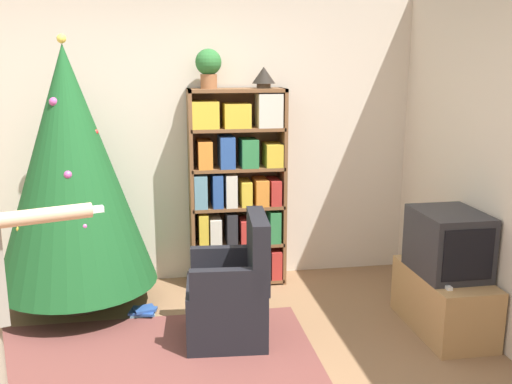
{
  "coord_description": "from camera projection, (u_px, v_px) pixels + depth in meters",
  "views": [
    {
      "loc": [
        -0.01,
        -3.04,
        1.96
      ],
      "look_at": [
        0.66,
        0.91,
        1.05
      ],
      "focal_mm": 40.0,
      "sensor_mm": 36.0,
      "label": 1
    }
  ],
  "objects": [
    {
      "name": "potted_plant",
      "position": [
        208.0,
        66.0,
        4.77
      ],
      "size": [
        0.22,
        0.22,
        0.33
      ],
      "color": "#935B38",
      "rests_on": "bookshelf"
    },
    {
      "name": "television",
      "position": [
        448.0,
        243.0,
        4.14
      ],
      "size": [
        0.45,
        0.57,
        0.47
      ],
      "color": "#28282D",
      "rests_on": "tv_stand"
    },
    {
      "name": "tv_stand",
      "position": [
        443.0,
        301.0,
        4.25
      ],
      "size": [
        0.45,
        0.88,
        0.45
      ],
      "color": "tan",
      "rests_on": "ground_plane"
    },
    {
      "name": "bookshelf",
      "position": [
        237.0,
        191.0,
        5.03
      ],
      "size": [
        0.84,
        0.32,
        1.75
      ],
      "color": "brown",
      "rests_on": "ground_plane"
    },
    {
      "name": "game_remote",
      "position": [
        446.0,
        286.0,
        3.92
      ],
      "size": [
        0.04,
        0.12,
        0.02
      ],
      "color": "white",
      "rests_on": "tv_stand"
    },
    {
      "name": "christmas_tree",
      "position": [
        71.0,
        169.0,
        4.43
      ],
      "size": [
        1.26,
        1.26,
        2.17
      ],
      "color": "#4C3323",
      "rests_on": "ground_plane"
    },
    {
      "name": "wall_back",
      "position": [
        161.0,
        139.0,
        5.06
      ],
      "size": [
        8.0,
        0.1,
        2.6
      ],
      "color": "beige",
      "rests_on": "ground_plane"
    },
    {
      "name": "armchair",
      "position": [
        232.0,
        297.0,
        4.09
      ],
      "size": [
        0.61,
        0.6,
        0.92
      ],
      "rotation": [
        0.0,
        0.0,
        -1.65
      ],
      "color": "black",
      "rests_on": "ground_plane"
    },
    {
      "name": "table_lamp",
      "position": [
        264.0,
        76.0,
        4.86
      ],
      "size": [
        0.2,
        0.2,
        0.18
      ],
      "color": "#473828",
      "rests_on": "bookshelf"
    },
    {
      "name": "book_pile_near_tree",
      "position": [
        143.0,
        311.0,
        4.53
      ],
      "size": [
        0.23,
        0.2,
        0.06
      ],
      "color": "#5B899E",
      "rests_on": "ground_plane"
    }
  ]
}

